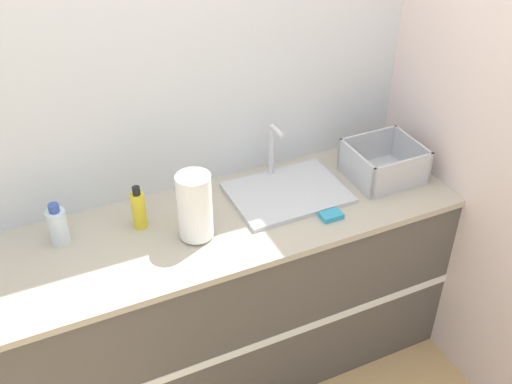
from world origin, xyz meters
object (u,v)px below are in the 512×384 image
at_px(paper_towel_roll, 195,207).
at_px(bottle_clear, 58,226).
at_px(sink, 287,191).
at_px(bottle_yellow, 139,209).
at_px(dish_rack, 383,165).

relative_size(paper_towel_roll, bottle_clear, 1.58).
bearing_deg(bottle_clear, sink, -4.65).
height_order(sink, bottle_clear, sink).
height_order(paper_towel_roll, bottle_clear, paper_towel_roll).
distance_m(paper_towel_roll, bottle_yellow, 0.25).
relative_size(sink, bottle_clear, 2.72).
relative_size(sink, paper_towel_roll, 1.72).
bearing_deg(bottle_yellow, sink, -4.17).
height_order(dish_rack, bottle_yellow, bottle_yellow).
xyz_separation_m(sink, paper_towel_roll, (-0.46, -0.11, 0.13)).
xyz_separation_m(sink, bottle_clear, (-0.95, 0.08, 0.06)).
bearing_deg(sink, bottle_clear, 175.35).
distance_m(sink, bottle_clear, 0.96).
xyz_separation_m(dish_rack, bottle_clear, (-1.41, 0.14, 0.02)).
relative_size(dish_rack, bottle_yellow, 1.62).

